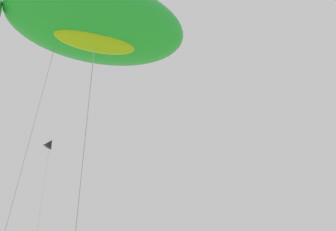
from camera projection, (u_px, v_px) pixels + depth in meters
name	position (u px, v px, depth m)	size (l,w,h in m)	color
big_show_kite	(84.00, 23.00, 12.77)	(12.01, 7.99, 11.28)	green
small_kite_box_yellow	(50.00, 145.00, 27.75)	(1.98, 3.55, 14.29)	black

